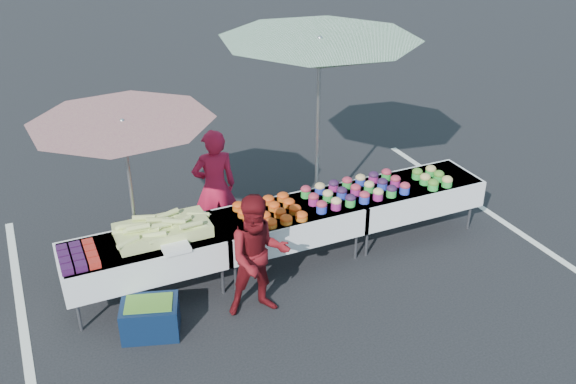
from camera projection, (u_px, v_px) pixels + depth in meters
name	position (u px, v px, depth m)	size (l,w,h in m)	color
ground	(288.00, 261.00, 8.22)	(80.00, 80.00, 0.00)	black
stripe_left	(23.00, 328.00, 7.04)	(0.10, 5.00, 0.00)	silver
stripe_right	(486.00, 210.00, 9.40)	(0.10, 5.00, 0.00)	silver
table_left	(144.00, 255.00, 7.29)	(1.86, 0.81, 0.75)	white
table_center	(288.00, 222.00, 7.95)	(1.86, 0.81, 0.75)	white
table_right	(410.00, 194.00, 8.61)	(1.86, 0.81, 0.75)	white
berry_punnets	(78.00, 256.00, 6.88)	(0.40, 0.54, 0.08)	#210B2E
corn_pile	(162.00, 229.00, 7.29)	(1.16, 0.57, 0.26)	#BBE073
plastic_bags	(176.00, 248.00, 7.07)	(0.30, 0.25, 0.05)	white
carrot_bowls	(270.00, 211.00, 7.75)	(0.75, 0.69, 0.11)	#C55C15
potato_cups	(356.00, 189.00, 8.18)	(1.34, 0.58, 0.16)	#2739B8
bean_baskets	(432.00, 177.00, 8.52)	(0.36, 0.50, 0.15)	green
vendor	(215.00, 187.00, 8.32)	(0.58, 0.38, 1.59)	#B61436
customer	(258.00, 256.00, 7.00)	(0.71, 0.55, 1.46)	#5F0E13
umbrella_left	(124.00, 135.00, 7.00)	(2.57, 2.57, 2.09)	black
umbrella_right	(319.00, 55.00, 8.05)	(3.10, 3.10, 2.64)	black
storage_bin	(150.00, 317.00, 6.89)	(0.71, 0.61, 0.40)	#0B1A37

